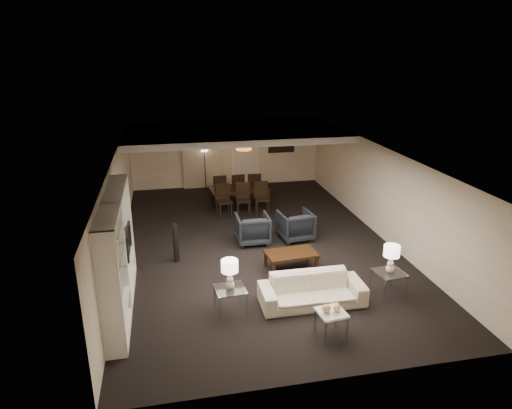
{
  "coord_description": "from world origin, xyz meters",
  "views": [
    {
      "loc": [
        -2.27,
        -11.12,
        5.08
      ],
      "look_at": [
        0.0,
        0.0,
        1.1
      ],
      "focal_mm": 32.0,
      "sensor_mm": 36.0,
      "label": 1
    }
  ],
  "objects_px": {
    "side_table_right": "(388,284)",
    "floor_speaker": "(176,243)",
    "table_lamp_left": "(230,275)",
    "chair_fr": "(254,186)",
    "table_lamp_right": "(391,259)",
    "chair_fl": "(219,189)",
    "chair_nl": "(224,201)",
    "pendant_light": "(244,146)",
    "armchair_right": "(295,225)",
    "side_table_left": "(230,301)",
    "chair_nm": "(243,199)",
    "floor_lamp": "(205,167)",
    "television": "(123,242)",
    "vase_amber": "(113,241)",
    "dining_table": "(240,198)",
    "marble_table": "(331,323)",
    "chair_nr": "(262,198)",
    "vase_blue": "(113,282)",
    "chair_fm": "(237,188)",
    "sofa": "(312,290)"
  },
  "relations": [
    {
      "from": "vase_blue",
      "to": "floor_lamp",
      "type": "relative_size",
      "value": 0.11
    },
    {
      "from": "chair_nm",
      "to": "chair_fm",
      "type": "bearing_deg",
      "value": 95.78
    },
    {
      "from": "armchair_right",
      "to": "side_table_left",
      "type": "xyz_separation_m",
      "value": [
        -2.3,
        -3.3,
        -0.12
      ]
    },
    {
      "from": "table_lamp_left",
      "to": "chair_fr",
      "type": "height_order",
      "value": "table_lamp_left"
    },
    {
      "from": "chair_nr",
      "to": "chair_fm",
      "type": "relative_size",
      "value": 1.0
    },
    {
      "from": "chair_fm",
      "to": "side_table_right",
      "type": "bearing_deg",
      "value": 100.41
    },
    {
      "from": "table_lamp_left",
      "to": "chair_nm",
      "type": "distance_m",
      "value": 5.63
    },
    {
      "from": "side_table_left",
      "to": "chair_nl",
      "type": "distance_m",
      "value": 5.52
    },
    {
      "from": "pendant_light",
      "to": "vase_blue",
      "type": "xyz_separation_m",
      "value": [
        -3.61,
        -7.18,
        -0.77
      ]
    },
    {
      "from": "armchair_right",
      "to": "chair_nr",
      "type": "bearing_deg",
      "value": -84.52
    },
    {
      "from": "pendant_light",
      "to": "sofa",
      "type": "xyz_separation_m",
      "value": [
        0.21,
        -6.76,
        -1.61
      ]
    },
    {
      "from": "chair_nr",
      "to": "chair_fl",
      "type": "xyz_separation_m",
      "value": [
        -1.2,
        1.3,
        0.0
      ]
    },
    {
      "from": "side_table_left",
      "to": "floor_lamp",
      "type": "xyz_separation_m",
      "value": [
        0.33,
        8.46,
        0.55
      ]
    },
    {
      "from": "floor_speaker",
      "to": "dining_table",
      "type": "height_order",
      "value": "floor_speaker"
    },
    {
      "from": "vase_amber",
      "to": "pendant_light",
      "type": "bearing_deg",
      "value": 61.01
    },
    {
      "from": "table_lamp_right",
      "to": "floor_speaker",
      "type": "height_order",
      "value": "table_lamp_right"
    },
    {
      "from": "chair_nm",
      "to": "floor_lamp",
      "type": "bearing_deg",
      "value": 112.61
    },
    {
      "from": "side_table_left",
      "to": "marble_table",
      "type": "xyz_separation_m",
      "value": [
        1.7,
        -1.1,
        -0.03
      ]
    },
    {
      "from": "vase_amber",
      "to": "dining_table",
      "type": "bearing_deg",
      "value": 60.31
    },
    {
      "from": "sofa",
      "to": "armchair_right",
      "type": "xyz_separation_m",
      "value": [
        0.6,
        3.3,
        0.09
      ]
    },
    {
      "from": "side_table_right",
      "to": "floor_speaker",
      "type": "bearing_deg",
      "value": 149.63
    },
    {
      "from": "side_table_left",
      "to": "chair_nm",
      "type": "distance_m",
      "value": 5.62
    },
    {
      "from": "television",
      "to": "vase_blue",
      "type": "bearing_deg",
      "value": 179.15
    },
    {
      "from": "table_lamp_left",
      "to": "chair_fl",
      "type": "distance_m",
      "value": 6.82
    },
    {
      "from": "table_lamp_left",
      "to": "floor_speaker",
      "type": "distance_m",
      "value": 2.75
    },
    {
      "from": "television",
      "to": "chair_nm",
      "type": "xyz_separation_m",
      "value": [
        3.33,
        3.87,
        -0.54
      ]
    },
    {
      "from": "marble_table",
      "to": "chair_nl",
      "type": "relative_size",
      "value": 0.49
    },
    {
      "from": "armchair_right",
      "to": "floor_speaker",
      "type": "height_order",
      "value": "floor_speaker"
    },
    {
      "from": "side_table_left",
      "to": "chair_fl",
      "type": "bearing_deg",
      "value": 84.65
    },
    {
      "from": "vase_blue",
      "to": "chair_fr",
      "type": "bearing_deg",
      "value": 61.2
    },
    {
      "from": "table_lamp_left",
      "to": "chair_nm",
      "type": "height_order",
      "value": "table_lamp_left"
    },
    {
      "from": "table_lamp_left",
      "to": "chair_nm",
      "type": "xyz_separation_m",
      "value": [
        1.23,
        5.48,
        -0.36
      ]
    },
    {
      "from": "pendant_light",
      "to": "side_table_right",
      "type": "relative_size",
      "value": 0.88
    },
    {
      "from": "side_table_right",
      "to": "table_lamp_left",
      "type": "distance_m",
      "value": 3.45
    },
    {
      "from": "table_lamp_right",
      "to": "chair_fl",
      "type": "xyz_separation_m",
      "value": [
        -2.77,
        6.78,
        -0.36
      ]
    },
    {
      "from": "side_table_left",
      "to": "vase_amber",
      "type": "distance_m",
      "value": 2.54
    },
    {
      "from": "pendant_light",
      "to": "side_table_right",
      "type": "xyz_separation_m",
      "value": [
        1.91,
        -6.76,
        -1.64
      ]
    },
    {
      "from": "vase_amber",
      "to": "armchair_right",
      "type": "bearing_deg",
      "value": 34.67
    },
    {
      "from": "vase_blue",
      "to": "floor_lamp",
      "type": "distance_m",
      "value": 9.22
    },
    {
      "from": "table_lamp_left",
      "to": "chair_fm",
      "type": "bearing_deg",
      "value": 79.68
    },
    {
      "from": "side_table_right",
      "to": "floor_speaker",
      "type": "relative_size",
      "value": 0.59
    },
    {
      "from": "vase_amber",
      "to": "table_lamp_right",
      "type": "bearing_deg",
      "value": -2.5
    },
    {
      "from": "table_lamp_left",
      "to": "floor_speaker",
      "type": "relative_size",
      "value": 0.61
    },
    {
      "from": "chair_nl",
      "to": "table_lamp_right",
      "type": "bearing_deg",
      "value": -69.38
    },
    {
      "from": "chair_nl",
      "to": "side_table_right",
      "type": "bearing_deg",
      "value": -69.38
    },
    {
      "from": "chair_fl",
      "to": "chair_fr",
      "type": "distance_m",
      "value": 1.2
    },
    {
      "from": "television",
      "to": "floor_lamp",
      "type": "height_order",
      "value": "floor_lamp"
    },
    {
      "from": "chair_fr",
      "to": "pendant_light",
      "type": "bearing_deg",
      "value": 9.75
    },
    {
      "from": "sofa",
      "to": "dining_table",
      "type": "relative_size",
      "value": 1.12
    },
    {
      "from": "television",
      "to": "floor_lamp",
      "type": "relative_size",
      "value": 0.61
    }
  ]
}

